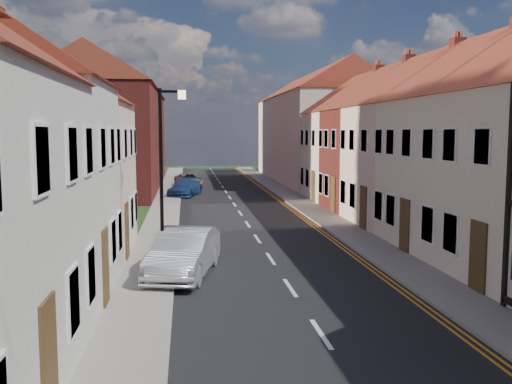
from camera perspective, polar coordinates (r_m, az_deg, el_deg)
name	(u,v)px	position (r m, az deg, el deg)	size (l,w,h in m)	color
road	(248,224)	(29.21, -0.84, -3.26)	(7.00, 90.00, 0.02)	black
pavement_left	(161,225)	(29.07, -9.51, -3.29)	(1.80, 90.00, 0.12)	gray
pavement_right	(331,222)	(29.99, 7.56, -2.97)	(1.80, 90.00, 0.12)	gray
cottage_r_cream_mid	(489,138)	(25.39, 22.30, 5.02)	(8.30, 5.20, 9.00)	white
cottage_r_pink	(433,137)	(30.22, 17.28, 5.28)	(8.30, 6.00, 9.00)	#FFD7C9
cottage_r_white_far	(394,136)	(35.21, 13.66, 5.47)	(8.30, 5.20, 9.00)	maroon
cottage_r_cream_far	(366,135)	(40.31, 10.94, 5.57)	(8.30, 6.00, 9.00)	white
cottage_l_pink	(20,141)	(23.35, -22.50, 4.69)	(8.30, 6.30, 8.80)	#FFD7C9
block_right_far	(316,126)	(55.08, 6.03, 6.61)	(8.30, 24.20, 10.50)	white
block_left_far	(110,125)	(49.06, -14.38, 6.52)	(8.30, 24.20, 10.50)	maroon
lamppost	(164,169)	(18.71, -9.20, 2.29)	(0.88, 0.15, 6.00)	black
car_mid	(184,253)	(18.96, -7.21, -6.06)	(1.65, 4.72, 1.56)	#B4B6BD
car_far	(185,188)	(42.28, -7.12, 0.43)	(1.75, 4.30, 1.25)	navy
car_distant	(188,180)	(49.05, -6.78, 1.18)	(1.99, 4.31, 1.20)	#919497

